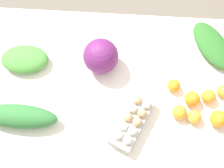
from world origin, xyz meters
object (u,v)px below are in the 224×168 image
Objects in this scene: greens_bunch_chard at (213,45)px; orange_4 at (223,91)px; greens_bunch_dandelion at (25,59)px; egg_carton at (132,121)px; greens_bunch_scallion at (19,116)px; orange_3 at (179,112)px; cabbage_purple at (101,56)px; orange_0 at (218,119)px; orange_1 at (208,96)px; orange_6 at (194,117)px; orange_5 at (174,86)px; orange_2 at (192,99)px.

greens_bunch_chard is 4.70× the size of orange_4.
greens_bunch_dandelion is 0.98m from greens_bunch_chard.
greens_bunch_scallion reaches higher than egg_carton.
orange_3 is 1.07× the size of orange_4.
cabbage_purple is 0.64m from orange_0.
greens_bunch_scallion is at bearing -169.66° from orange_1.
egg_carton is 0.30m from orange_6.
greens_bunch_dandelion is at bearing 163.59° from orange_6.
orange_1 is (-0.04, -0.29, 0.00)m from greens_bunch_chard.
greens_bunch_scallion reaches higher than orange_5.
cabbage_purple is at bearing 2.16° from greens_bunch_dandelion.
cabbage_purple is 0.47m from orange_3.
greens_bunch_scallion is 1.04m from greens_bunch_chard.
greens_bunch_chard is 3.74× the size of orange_0.
cabbage_purple reaches higher than greens_bunch_dandelion.
cabbage_purple is 2.17× the size of orange_0.
egg_carton is 0.81× the size of greens_bunch_scallion.
cabbage_purple is at bearing 41.62° from greens_bunch_scallion.
orange_3 is 1.08× the size of orange_5.
orange_0 is at bearing -71.50° from orange_1.
egg_carton reaches higher than orange_0.
orange_1 reaches higher than orange_6.
greens_bunch_scallion is 0.76m from orange_5.
egg_carton is 3.68× the size of orange_0.
orange_0 is at bearing -89.99° from greens_bunch_chard.
orange_5 is (-0.02, 0.14, -0.00)m from orange_3.
greens_bunch_scallion is at bearing -163.92° from orange_5.
orange_3 is (0.39, -0.25, -0.05)m from cabbage_purple.
orange_1 is at bearing 32.61° from orange_3.
orange_5 is at bearing 16.08° from greens_bunch_scallion.
greens_bunch_scallion is 0.76m from orange_3.
orange_2 is at bearing -37.40° from orange_5.
orange_1 is 1.07× the size of orange_5.
orange_3 is (0.22, 0.06, -0.01)m from egg_carton.
greens_bunch_scallion is at bearing -176.97° from orange_0.
orange_1 is at bearing 13.14° from orange_2.
orange_3 reaches higher than greens_bunch_chard.
orange_4 is at bearing -11.56° from cabbage_purple.
orange_2 is (0.46, -0.18, -0.05)m from cabbage_purple.
orange_4 is at bearing 75.99° from orange_0.
orange_5 is at bearing 141.88° from orange_0.
orange_4 is (0.44, 0.19, -0.01)m from egg_carton.
orange_0 is 1.09× the size of orange_2.
greens_bunch_dandelion is 3.70× the size of orange_4.
cabbage_purple is at bearing -126.56° from egg_carton.
egg_carton reaches higher than orange_3.
orange_6 is (0.07, -0.02, -0.00)m from orange_3.
orange_6 reaches higher than orange_5.
greens_bunch_dandelion reaches higher than orange_4.
greens_bunch_scallion is at bearing -154.17° from greens_bunch_chard.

